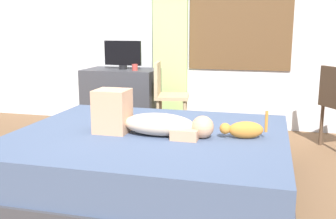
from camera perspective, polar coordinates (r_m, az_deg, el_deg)
The scene contains 10 objects.
ground_plane at distance 3.14m, azimuth -4.59°, elevation -11.66°, with size 16.00×16.00×0.00m, color brown.
back_wall_with_window at distance 5.07m, azimuth 3.98°, elevation 14.07°, with size 6.40×0.14×2.90m.
bed at distance 3.18m, azimuth -2.67°, elevation -7.15°, with size 2.19×1.86×0.43m.
person_lying at distance 3.04m, azimuth -3.11°, elevation -1.52°, with size 0.94×0.28×0.34m.
cat at distance 2.99m, azimuth 10.90°, elevation -2.88°, with size 0.35×0.17×0.21m.
desk at distance 4.99m, azimuth -6.70°, elevation 1.62°, with size 0.90×0.56×0.74m.
tv_monitor at distance 4.92m, azimuth -6.59°, elevation 7.95°, with size 0.48×0.10×0.35m.
cup at distance 4.76m, azimuth -4.84°, elevation 6.12°, with size 0.07×0.07×0.08m, color #B23D38.
chair_by_desk at distance 4.57m, azimuth -0.29°, elevation 2.51°, with size 0.44×0.44×0.86m.
curtain_left at distance 5.01m, azimuth 0.32°, elevation 11.12°, with size 0.44×0.06×2.37m, color #ADCC75.
Camera 1 is at (0.96, -2.71, 1.25)m, focal length 41.97 mm.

